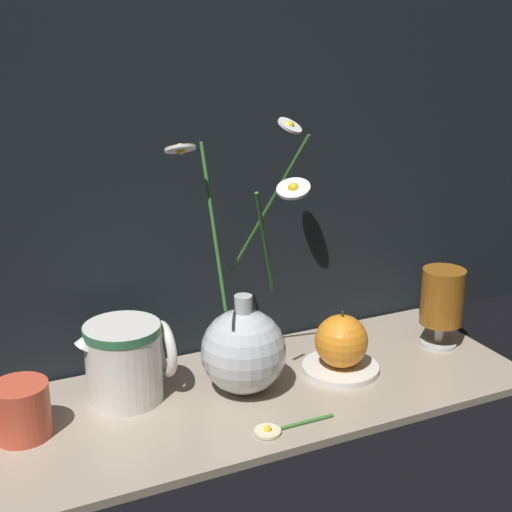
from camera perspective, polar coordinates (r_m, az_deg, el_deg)
The scene contains 10 objects.
ground_plane at distance 1.08m, azimuth 0.33°, elevation -11.18°, with size 6.00×6.00×0.00m, color black.
shelf at distance 1.07m, azimuth 0.33°, elevation -10.90°, with size 0.81×0.31×0.01m.
backdrop_wall at distance 1.09m, azimuth -3.67°, elevation 19.31°, with size 1.31×0.02×1.10m.
vase_with_flowers at distance 1.04m, azimuth -0.99°, elevation -7.29°, with size 0.24×0.18×0.38m.
yellow_mug at distance 1.00m, azimuth -18.41°, elevation -11.66°, with size 0.08×0.07×0.07m.
ceramic_pitcher at distance 1.04m, azimuth -10.39°, elevation -8.04°, with size 0.13×0.11×0.13m.
tea_glass at distance 1.21m, azimuth 14.67°, elevation -3.36°, with size 0.07×0.07×0.13m.
saucer_plate at distance 1.13m, azimuth 6.68°, elevation -8.84°, with size 0.12×0.12×0.01m.
orange_fruit at distance 1.11m, azimuth 6.77°, elevation -6.72°, with size 0.08×0.08×0.09m.
loose_daisy at distance 0.97m, azimuth 1.70°, elevation -13.66°, with size 0.12×0.04×0.01m.
Camera 1 is at (-0.40, -0.85, 0.53)m, focal length 50.00 mm.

